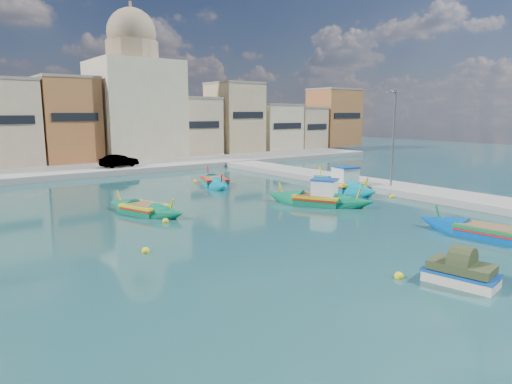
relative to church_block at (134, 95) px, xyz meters
name	(u,v)px	position (x,y,z in m)	size (l,w,h in m)	color
ground	(264,247)	(-10.00, -40.00, -8.41)	(160.00, 160.00, 0.00)	#13353A
east_quay	(465,199)	(8.00, -40.00, -8.16)	(4.00, 70.00, 0.50)	gray
north_quay	(75,171)	(-10.00, -8.00, -8.11)	(80.00, 8.00, 0.60)	gray
north_townhouses	(112,123)	(-3.32, -0.64, -3.41)	(83.20, 7.87, 10.19)	tan
church_block	(134,95)	(0.00, 0.00, 0.00)	(10.00, 10.00, 19.10)	beige
quay_street_lamp	(393,138)	(7.44, -34.00, -4.07)	(1.18, 0.16, 8.00)	#595B60
luzzu_turquoise_cabin	(341,185)	(4.99, -31.00, -8.03)	(4.55, 9.93, 3.12)	#0088A3
luzzu_blue_cabin	(319,200)	(-0.77, -34.24, -8.07)	(5.38, 7.86, 2.79)	#0A714A
luzzu_cyan_mid	(214,182)	(-2.10, -22.61, -8.16)	(4.40, 8.13, 2.35)	#0082A3
luzzu_green	(145,210)	(-11.65, -29.80, -8.18)	(3.84, 7.03, 2.15)	#0A6E48
luzzu_blue_south	(490,234)	(0.22, -45.62, -8.17)	(2.70, 7.96, 2.25)	#004BAB
tender_near	(461,274)	(-6.93, -48.11, -8.02)	(1.87, 2.80, 1.27)	beige
mooring_buoys	(211,216)	(-8.69, -33.03, -8.33)	(25.94, 26.50, 0.36)	yellow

